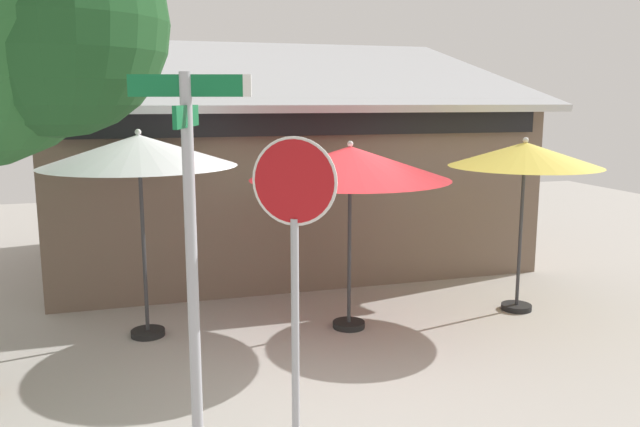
{
  "coord_description": "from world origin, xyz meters",
  "views": [
    {
      "loc": [
        -2.15,
        -6.69,
        3.07
      ],
      "look_at": [
        0.2,
        1.2,
        1.6
      ],
      "focal_mm": 35.8,
      "sensor_mm": 36.0,
      "label": 1
    }
  ],
  "objects_px": {
    "street_sign_post": "(192,246)",
    "patio_umbrella_ivory_left": "(139,152)",
    "patio_umbrella_mustard_right": "(525,156)",
    "stop_sign": "(295,236)",
    "patio_umbrella_crimson_center": "(350,164)"
  },
  "relations": [
    {
      "from": "street_sign_post",
      "to": "patio_umbrella_ivory_left",
      "type": "xyz_separation_m",
      "value": [
        -0.31,
        3.53,
        0.45
      ]
    },
    {
      "from": "patio_umbrella_mustard_right",
      "to": "street_sign_post",
      "type": "bearing_deg",
      "value": -148.32
    },
    {
      "from": "stop_sign",
      "to": "patio_umbrella_mustard_right",
      "type": "distance_m",
      "value": 4.9
    },
    {
      "from": "patio_umbrella_ivory_left",
      "to": "street_sign_post",
      "type": "bearing_deg",
      "value": -85.04
    },
    {
      "from": "stop_sign",
      "to": "patio_umbrella_mustard_right",
      "type": "xyz_separation_m",
      "value": [
        4.08,
        2.7,
        0.35
      ]
    },
    {
      "from": "street_sign_post",
      "to": "patio_umbrella_mustard_right",
      "type": "relative_size",
      "value": 1.28
    },
    {
      "from": "patio_umbrella_crimson_center",
      "to": "patio_umbrella_mustard_right",
      "type": "relative_size",
      "value": 1.04
    },
    {
      "from": "stop_sign",
      "to": "patio_umbrella_ivory_left",
      "type": "relative_size",
      "value": 1.02
    },
    {
      "from": "stop_sign",
      "to": "patio_umbrella_crimson_center",
      "type": "height_order",
      "value": "stop_sign"
    },
    {
      "from": "patio_umbrella_ivory_left",
      "to": "patio_umbrella_mustard_right",
      "type": "height_order",
      "value": "patio_umbrella_ivory_left"
    },
    {
      "from": "street_sign_post",
      "to": "patio_umbrella_crimson_center",
      "type": "distance_m",
      "value": 3.87
    },
    {
      "from": "street_sign_post",
      "to": "patio_umbrella_mustard_right",
      "type": "bearing_deg",
      "value": 31.68
    },
    {
      "from": "stop_sign",
      "to": "patio_umbrella_ivory_left",
      "type": "distance_m",
      "value": 3.42
    },
    {
      "from": "street_sign_post",
      "to": "patio_umbrella_mustard_right",
      "type": "xyz_separation_m",
      "value": [
        4.97,
        3.07,
        0.3
      ]
    },
    {
      "from": "street_sign_post",
      "to": "patio_umbrella_mustard_right",
      "type": "distance_m",
      "value": 5.85
    }
  ]
}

